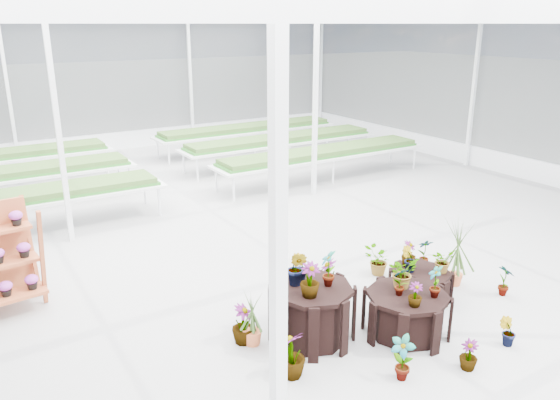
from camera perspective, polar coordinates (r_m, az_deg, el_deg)
ground_plane at (r=9.47m, az=2.62°, el=-8.40°), size 24.00×24.00×0.00m
greenhouse_shell at (r=8.70m, az=2.83°, el=4.99°), size 18.00×24.00×4.50m
steel_frame at (r=8.70m, az=2.83°, el=4.99°), size 18.00×24.00×4.50m
nursery_benches at (r=15.44m, az=-12.62°, el=3.35°), size 16.00×7.00×0.84m
plinth_tall at (r=7.69m, az=3.35°, el=-11.70°), size 1.39×1.39×0.80m
plinth_mid at (r=8.03m, az=13.05°, el=-11.51°), size 1.26×1.26×0.63m
plinth_low at (r=9.14m, az=14.45°, el=-8.46°), size 1.06×1.06×0.44m
nursery_plants at (r=8.34m, az=10.03°, el=-8.42°), size 4.57×3.05×1.33m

